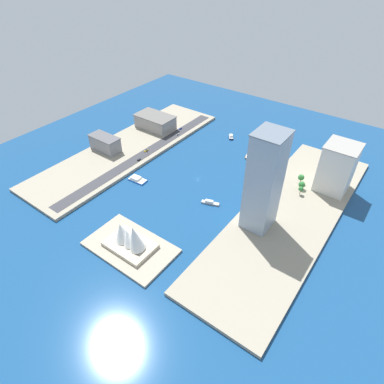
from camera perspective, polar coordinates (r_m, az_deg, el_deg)
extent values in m
plane|color=navy|center=(316.77, 1.06, 2.39)|extent=(440.00, 440.00, 0.00)
cube|color=#9E937F|center=(284.49, 16.60, -4.01)|extent=(70.00, 240.00, 2.89)
cube|color=#9E937F|center=(369.00, -10.94, 7.57)|extent=(70.00, 240.00, 2.89)
cube|color=#A89E89|center=(252.92, -10.75, -9.47)|extent=(67.25, 40.80, 2.00)
cube|color=#38383D|center=(353.35, -8.28, 6.70)|extent=(12.69, 228.00, 0.15)
cube|color=#1E284C|center=(387.29, 6.86, 9.48)|extent=(9.14, 10.19, 1.84)
cone|color=#1E284C|center=(382.80, 6.93, 9.11)|extent=(2.32, 2.32, 1.66)
cube|color=white|center=(387.15, 6.87, 9.81)|extent=(5.73, 6.00, 2.22)
cube|color=beige|center=(386.83, 6.87, 9.60)|extent=(8.78, 9.78, 0.10)
cube|color=blue|center=(317.77, -9.51, 2.09)|extent=(18.23, 9.82, 1.48)
cone|color=blue|center=(312.60, -8.22, 1.56)|extent=(1.42, 1.42, 1.33)
cube|color=white|center=(318.01, -9.85, 2.47)|extent=(9.69, 7.40, 2.03)
cube|color=beige|center=(317.31, -9.53, 2.21)|extent=(17.50, 9.42, 0.10)
cube|color=brown|center=(352.57, 10.98, 5.88)|extent=(21.61, 14.11, 1.54)
cone|color=brown|center=(353.54, 9.32, 6.19)|extent=(1.76, 1.76, 1.39)
cube|color=white|center=(351.49, 11.41, 6.04)|extent=(9.43, 7.35, 1.91)
cube|color=beige|center=(352.14, 11.00, 5.99)|extent=(20.74, 13.55, 0.10)
cube|color=#999EA3|center=(286.44, 3.22, -1.96)|extent=(16.22, 8.51, 1.64)
cone|color=#999EA3|center=(285.08, 4.85, -2.29)|extent=(1.87, 1.87, 1.47)
cube|color=white|center=(285.46, 3.03, -1.64)|extent=(7.45, 4.89, 2.00)
cube|color=beige|center=(285.88, 3.23, -1.83)|extent=(15.57, 8.17, 0.10)
cube|color=silver|center=(314.37, 24.08, 3.87)|extent=(26.89, 27.84, 43.99)
cube|color=#9D9992|center=(303.56, 25.16, 7.35)|extent=(27.96, 28.95, 0.80)
cube|color=gray|center=(364.99, -15.00, 8.22)|extent=(33.29, 15.89, 15.33)
cube|color=#59595C|center=(361.20, -15.21, 9.32)|extent=(34.62, 16.52, 0.80)
cube|color=#8C9EB2|center=(243.61, 12.50, 1.54)|extent=(21.22, 23.97, 81.02)
cube|color=slate|center=(222.30, 13.94, 10.03)|extent=(22.07, 24.93, 0.80)
cube|color=gray|center=(401.38, -6.48, 12.12)|extent=(44.69, 26.45, 15.10)
cube|color=slate|center=(397.98, -6.56, 13.15)|extent=(46.47, 27.50, 0.80)
cylinder|color=black|center=(397.10, -2.10, 10.90)|extent=(0.26, 0.64, 0.64)
cylinder|color=black|center=(397.97, -2.27, 10.96)|extent=(0.26, 0.64, 0.64)
cylinder|color=black|center=(399.21, -1.82, 11.06)|extent=(0.26, 0.64, 0.64)
cylinder|color=black|center=(400.08, -1.99, 11.12)|extent=(0.26, 0.64, 0.64)
cube|color=blue|center=(398.43, -2.05, 11.05)|extent=(1.81, 4.44, 0.89)
cube|color=#262D38|center=(398.27, -2.03, 11.15)|extent=(1.56, 2.49, 0.50)
cylinder|color=black|center=(387.48, -2.56, 10.15)|extent=(0.28, 0.65, 0.64)
cylinder|color=black|center=(386.60, -2.35, 10.09)|extent=(0.28, 0.65, 0.64)
cylinder|color=black|center=(385.39, -2.82, 9.98)|extent=(0.28, 0.65, 0.64)
cylinder|color=black|center=(384.51, -2.61, 9.91)|extent=(0.28, 0.65, 0.64)
cube|color=white|center=(385.88, -2.59, 10.06)|extent=(2.07, 4.30, 0.71)
cube|color=#262D38|center=(385.45, -2.61, 10.13)|extent=(1.76, 2.44, 0.50)
cylinder|color=black|center=(355.76, -8.11, 7.03)|extent=(0.28, 0.65, 0.64)
cylinder|color=black|center=(356.81, -8.33, 7.11)|extent=(0.28, 0.65, 0.64)
cylinder|color=black|center=(357.95, -7.75, 7.27)|extent=(0.28, 0.65, 0.64)
cylinder|color=black|center=(358.99, -7.97, 7.35)|extent=(0.28, 0.65, 0.64)
cube|color=yellow|center=(357.21, -8.04, 7.23)|extent=(2.20, 5.05, 0.83)
cube|color=#262D38|center=(357.02, -8.03, 7.34)|extent=(1.87, 2.86, 0.55)
cylinder|color=black|center=(344.02, -9.21, 5.73)|extent=(0.27, 0.65, 0.64)
cylinder|color=black|center=(343.11, -9.02, 5.66)|extent=(0.27, 0.65, 0.64)
cylinder|color=black|center=(342.18, -9.55, 5.50)|extent=(0.27, 0.65, 0.64)
cylinder|color=black|center=(341.27, -9.37, 5.42)|extent=(0.27, 0.65, 0.64)
cube|color=black|center=(342.50, -9.29, 5.61)|extent=(1.87, 4.46, 0.72)
cube|color=#262D38|center=(342.04, -9.33, 5.69)|extent=(1.60, 2.52, 0.54)
cylinder|color=black|center=(346.06, -7.73, 6.55)|extent=(0.18, 0.18, 5.50)
cube|color=black|center=(344.39, -7.78, 7.01)|extent=(0.36, 0.36, 1.00)
sphere|color=red|center=(344.21, -7.78, 7.05)|extent=(0.24, 0.24, 0.24)
sphere|color=yellow|center=(344.39, -7.78, 7.01)|extent=(0.24, 0.24, 0.24)
sphere|color=green|center=(344.57, -7.77, 6.96)|extent=(0.24, 0.24, 0.24)
cube|color=#BCAD93|center=(251.10, -10.81, -9.08)|extent=(37.23, 24.84, 3.00)
cone|color=white|center=(239.19, -9.98, -7.97)|extent=(14.74, 12.04, 21.39)
cone|color=white|center=(245.58, -11.02, -7.86)|extent=(13.64, 11.38, 14.45)
cone|color=white|center=(248.76, -12.24, -6.90)|extent=(14.41, 12.77, 16.40)
cylinder|color=brown|center=(321.21, 18.47, 1.81)|extent=(0.50, 0.50, 4.17)
sphere|color=#2D7233|center=(318.78, 18.62, 2.44)|extent=(5.68, 5.68, 5.68)
cylinder|color=brown|center=(314.24, 18.59, 0.71)|extent=(0.50, 0.50, 2.57)
sphere|color=#2D7233|center=(312.15, 18.72, 1.24)|extent=(5.94, 5.94, 5.94)
cylinder|color=brown|center=(306.84, 18.43, -0.05)|extent=(0.50, 0.50, 4.35)
sphere|color=#2D7233|center=(304.58, 18.58, 0.52)|extent=(4.27, 4.27, 4.27)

